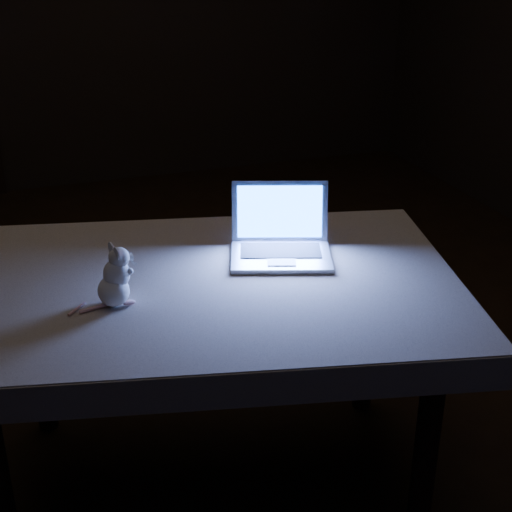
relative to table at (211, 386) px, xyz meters
name	(u,v)px	position (x,y,z in m)	size (l,w,h in m)	color
floor	(185,380)	(0.05, 0.57, -0.35)	(5.00, 5.00, 0.00)	black
table	(211,386)	(0.00, 0.00, 0.00)	(1.32, 0.85, 0.71)	black
tablecloth	(185,291)	(-0.06, 0.04, 0.31)	(1.42, 0.95, 0.09)	beige
laptop	(281,228)	(0.24, 0.06, 0.46)	(0.30, 0.26, 0.20)	#B9B9BE
plush_mouse	(112,276)	(-0.27, -0.06, 0.45)	(0.12, 0.12, 0.17)	white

